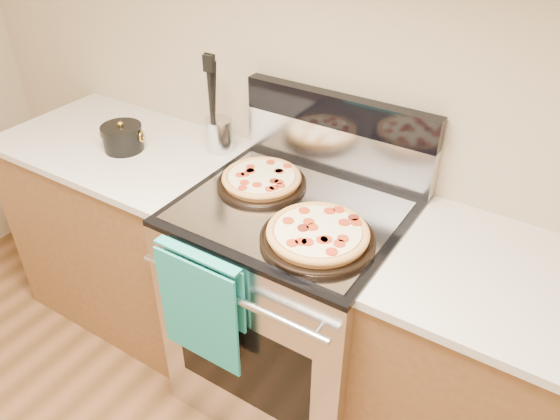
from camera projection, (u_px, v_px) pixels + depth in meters
The scene contains 16 objects.
wall_back at pixel (348, 56), 1.88m from camera, with size 4.00×4.00×0.00m, color #BFAC8A.
range_body at pixel (292, 306), 2.14m from camera, with size 0.76×0.68×0.90m, color #B7B7BC.
oven_window at pixel (242, 363), 1.91m from camera, with size 0.56×0.01×0.40m, color black.
cooktop at pixel (293, 209), 1.88m from camera, with size 0.76×0.68×0.02m, color black.
backsplash_lower at pixel (337, 148), 2.04m from camera, with size 0.76×0.06×0.18m, color silver.
backsplash_upper at pixel (339, 111), 1.96m from camera, with size 0.76×0.06×0.12m, color black.
oven_handle at pixel (229, 296), 1.68m from camera, with size 0.03×0.03×0.70m, color silver.
dish_towel at pixel (202, 305), 1.79m from camera, with size 0.32×0.05×0.42m, color teal, non-canonical shape.
foil_sheet at pixel (289, 210), 1.86m from camera, with size 0.70×0.55×0.01m, color gray.
cabinet_left at pixel (136, 232), 2.56m from camera, with size 1.00×0.62×0.88m, color brown.
countertop_left at pixel (119, 146), 2.30m from camera, with size 1.02×0.64×0.03m, color beige.
cabinet_right at pixel (526, 406), 1.78m from camera, with size 1.00×0.62×0.88m, color brown.
pepperoni_pizza_back at pixel (262, 180), 1.98m from camera, with size 0.32×0.32×0.04m, color #C07C3A, non-canonical shape.
pepperoni_pizza_front at pixel (318, 235), 1.70m from camera, with size 0.36×0.36×0.05m, color #C07C3A, non-canonical shape.
utensil_crock at pixel (219, 135), 2.20m from camera, with size 0.11×0.11×0.14m, color silver.
saucepan at pixel (123, 139), 2.22m from camera, with size 0.16×0.16×0.10m, color black.
Camera 1 is at (0.80, 0.31, 1.97)m, focal length 35.00 mm.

